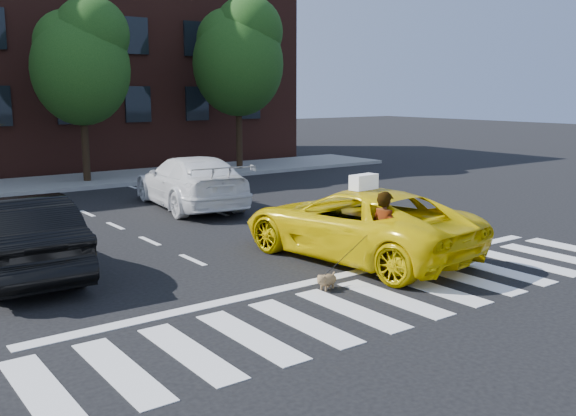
{
  "coord_description": "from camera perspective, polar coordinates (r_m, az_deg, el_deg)",
  "views": [
    {
      "loc": [
        -7.88,
        -7.59,
        3.59
      ],
      "look_at": [
        0.19,
        3.37,
        1.1
      ],
      "focal_mm": 40.0,
      "sensor_mm": 36.0,
      "label": 1
    }
  ],
  "objects": [
    {
      "name": "crosswalk",
      "position": [
        11.52,
        9.31,
        -7.91
      ],
      "size": [
        13.0,
        2.4,
        0.01
      ],
      "primitive_type": "cube",
      "color": "silver",
      "rests_on": "ground"
    },
    {
      "name": "taxi",
      "position": [
        14.0,
        6.11,
        -1.34
      ],
      "size": [
        3.2,
        5.77,
        1.53
      ],
      "primitive_type": "imported",
      "rotation": [
        0.0,
        0.0,
        3.27
      ],
      "color": "yellow",
      "rests_on": "ground"
    },
    {
      "name": "ground",
      "position": [
        11.52,
        9.31,
        -7.94
      ],
      "size": [
        120.0,
        120.0,
        0.0
      ],
      "primitive_type": "plane",
      "color": "black",
      "rests_on": "ground"
    },
    {
      "name": "woman",
      "position": [
        12.63,
        8.58,
        -2.31
      ],
      "size": [
        0.41,
        0.62,
        1.69
      ],
      "primitive_type": "imported",
      "rotation": [
        0.0,
        0.0,
        1.58
      ],
      "color": "#999999",
      "rests_on": "ground"
    },
    {
      "name": "tree_mid",
      "position": [
        26.02,
        -17.9,
        12.66
      ],
      "size": [
        3.69,
        3.69,
        7.1
      ],
      "color": "black",
      "rests_on": "ground"
    },
    {
      "name": "tree_right",
      "position": [
        29.07,
        -4.4,
        13.63
      ],
      "size": [
        4.0,
        4.0,
        7.7
      ],
      "color": "black",
      "rests_on": "ground"
    },
    {
      "name": "stop_line",
      "position": [
        12.63,
        4.09,
        -6.15
      ],
      "size": [
        12.0,
        0.3,
        0.01
      ],
      "primitive_type": "cube",
      "color": "silver",
      "rests_on": "ground"
    },
    {
      "name": "building",
      "position": [
        33.62,
        -23.41,
        13.65
      ],
      "size": [
        26.0,
        10.0,
        12.0
      ],
      "primitive_type": "cube",
      "color": "#472119",
      "rests_on": "ground"
    },
    {
      "name": "dog",
      "position": [
        11.82,
        3.4,
        -6.41
      ],
      "size": [
        0.55,
        0.32,
        0.32
      ],
      "rotation": [
        0.0,
        0.0,
        0.3
      ],
      "color": "#99784E",
      "rests_on": "ground"
    },
    {
      "name": "taxi_sign",
      "position": [
        13.7,
        6.75,
        2.31
      ],
      "size": [
        0.68,
        0.36,
        0.32
      ],
      "primitive_type": "cube",
      "rotation": [
        0.0,
        0.0,
        3.27
      ],
      "color": "white",
      "rests_on": "taxi"
    },
    {
      "name": "black_sedan",
      "position": [
        13.64,
        -22.94,
        -2.28
      ],
      "size": [
        1.88,
        4.91,
        1.6
      ],
      "primitive_type": "imported",
      "rotation": [
        0.0,
        0.0,
        3.1
      ],
      "color": "black",
      "rests_on": "ground"
    },
    {
      "name": "white_suv",
      "position": [
        20.21,
        -8.66,
        2.32
      ],
      "size": [
        3.0,
        5.81,
        1.61
      ],
      "primitive_type": "imported",
      "rotation": [
        0.0,
        0.0,
        3.0
      ],
      "color": "white",
      "rests_on": "ground"
    },
    {
      "name": "sidewalk_far",
      "position": [
        26.53,
        -18.77,
        2.2
      ],
      "size": [
        30.0,
        4.0,
        0.15
      ],
      "primitive_type": "cube",
      "color": "slate",
      "rests_on": "ground"
    }
  ]
}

